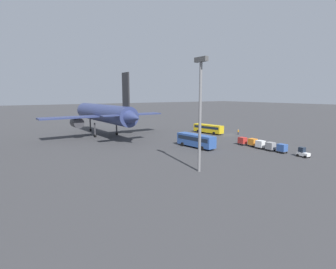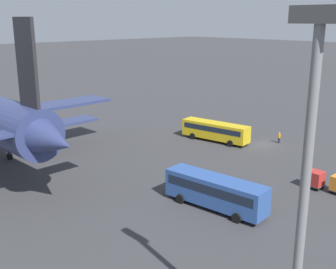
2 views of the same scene
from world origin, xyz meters
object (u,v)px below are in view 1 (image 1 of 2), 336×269
object	(u,v)px
airplane	(104,114)
cargo_cart_grey	(270,146)
cargo_cart_white	(260,144)
shuttle_bus_near	(208,128)
cargo_cart_red	(242,141)
worker_person	(238,132)
cargo_cart_blue	(282,148)
baggage_tug	(303,153)
shuttle_bus_far	(196,140)
cargo_cart_orange	(253,142)

from	to	relation	value
airplane	cargo_cart_grey	size ratio (longest dim) A/B	22.67
airplane	cargo_cart_white	bearing A→B (deg)	-150.75
shuttle_bus_near	cargo_cart_white	bearing A→B (deg)	156.75
cargo_cart_grey	cargo_cart_red	bearing A→B (deg)	-1.31
worker_person	shuttle_bus_near	bearing A→B (deg)	40.27
shuttle_bus_near	cargo_cart_blue	bearing A→B (deg)	159.54
shuttle_bus_near	cargo_cart_white	xyz separation A→B (m)	(-26.35, 6.67, -0.63)
worker_person	cargo_cart_grey	size ratio (longest dim) A/B	0.84
shuttle_bus_near	baggage_tug	distance (m)	37.42
airplane	cargo_cart_grey	bearing A→B (deg)	-152.51
worker_person	cargo_cart_white	size ratio (longest dim) A/B	0.84
worker_person	cargo_cart_grey	distance (m)	25.32
cargo_cart_grey	cargo_cart_white	world-z (taller)	same
airplane	cargo_cart_grey	xyz separation A→B (m)	(-44.05, -24.81, -6.00)
shuttle_bus_far	cargo_cart_orange	bearing A→B (deg)	-125.70
shuttle_bus_near	cargo_cart_orange	distance (m)	24.23
shuttle_bus_near	cargo_cart_grey	xyz separation A→B (m)	(-29.23, 6.74, -0.63)
shuttle_bus_far	cargo_cart_grey	xyz separation A→B (m)	(-12.98, -12.21, -0.80)
worker_person	shuttle_bus_far	bearing A→B (deg)	108.72
baggage_tug	cargo_cart_white	size ratio (longest dim) A/B	1.19
shuttle_bus_far	cargo_cart_blue	distance (m)	20.20
airplane	cargo_cart_blue	bearing A→B (deg)	-153.80
shuttle_bus_far	baggage_tug	size ratio (longest dim) A/B	4.61
worker_person	cargo_cart_white	world-z (taller)	cargo_cart_white
baggage_tug	cargo_cart_grey	size ratio (longest dim) A/B	1.19
shuttle_bus_far	cargo_cart_grey	distance (m)	17.84
baggage_tug	cargo_cart_white	distance (m)	10.55
airplane	shuttle_bus_far	bearing A→B (deg)	-159.83
cargo_cart_white	cargo_cart_orange	size ratio (longest dim) A/B	1.00
cargo_cart_orange	worker_person	bearing A→B (deg)	-38.26
baggage_tug	worker_person	xyz separation A→B (m)	(29.25, -12.71, -0.07)
shuttle_bus_near	worker_person	bearing A→B (deg)	-148.77
baggage_tug	cargo_cart_white	world-z (taller)	baggage_tug
baggage_tug	worker_person	size ratio (longest dim) A/B	1.41
airplane	cargo_cart_red	world-z (taller)	airplane
shuttle_bus_far	worker_person	bearing A→B (deg)	-77.85
shuttle_bus_far	cargo_cart_orange	xyz separation A→B (m)	(-7.21, -12.94, -0.80)
airplane	cargo_cart_white	distance (m)	48.47
airplane	cargo_cart_orange	size ratio (longest dim) A/B	22.67
shuttle_bus_far	cargo_cart_white	size ratio (longest dim) A/B	5.51
airplane	cargo_cart_red	bearing A→B (deg)	-146.65
shuttle_bus_near	cargo_cart_blue	distance (m)	32.77
baggage_tug	cargo_cart_blue	bearing A→B (deg)	5.74
shuttle_bus_near	cargo_cart_grey	distance (m)	30.00
airplane	shuttle_bus_near	distance (m)	35.26
worker_person	cargo_cart_blue	xyz separation A→B (m)	(-24.48, 12.95, 0.32)
airplane	shuttle_bus_far	size ratio (longest dim) A/B	4.11
shuttle_bus_near	shuttle_bus_far	bearing A→B (deg)	121.57
shuttle_bus_near	cargo_cart_orange	xyz separation A→B (m)	(-23.46, 6.01, -0.63)
cargo_cart_red	worker_person	bearing A→B (deg)	-45.16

